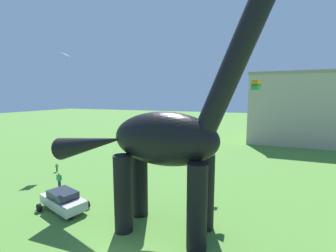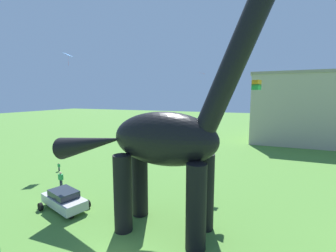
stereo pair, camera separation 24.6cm
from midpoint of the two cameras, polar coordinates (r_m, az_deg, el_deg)
dinosaur_sculpture at (r=14.70m, az=-1.67°, el=-3.18°), size 16.49×3.49×17.24m
parked_sedan_left at (r=20.69m, az=-25.11°, el=-16.45°), size 4.54×2.94×1.55m
person_watching_child at (r=30.70m, az=-26.30°, el=-9.08°), size 0.38×0.17×1.01m
person_strolling_adult at (r=25.23m, az=-25.86°, el=-11.77°), size 0.59×0.26×1.58m
kite_mid_left at (r=25.78m, az=7.97°, el=12.95°), size 0.50×0.65×0.15m
kite_mid_right at (r=17.78m, az=6.58°, el=-1.58°), size 2.80×2.65×0.79m
kite_far_right at (r=35.30m, az=-24.47°, el=15.98°), size 1.24×1.52×1.72m
kite_drifting at (r=16.09m, az=20.80°, el=9.57°), size 0.60×0.60×0.63m
background_building_block at (r=50.10m, az=31.62°, el=3.73°), size 21.67×10.24×13.28m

